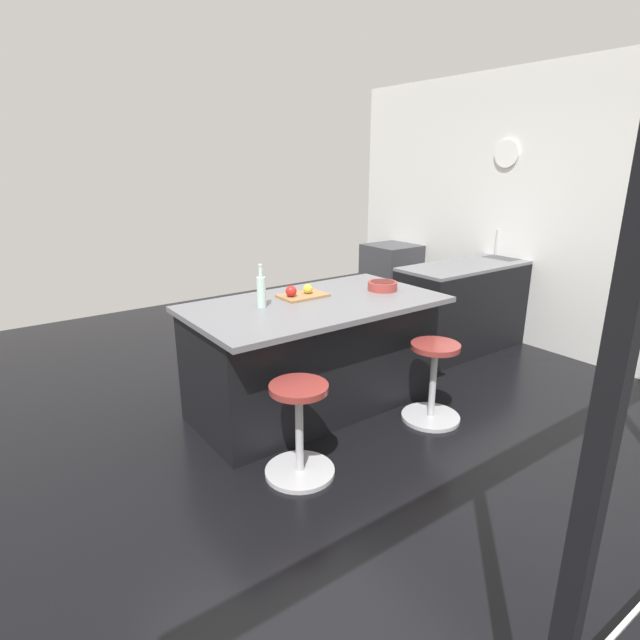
{
  "coord_description": "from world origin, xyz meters",
  "views": [
    {
      "loc": [
        1.99,
        2.94,
        1.88
      ],
      "look_at": [
        -0.12,
        0.04,
        0.75
      ],
      "focal_mm": 28.3,
      "sensor_mm": 36.0,
      "label": 1
    }
  ],
  "objects": [
    {
      "name": "oven_range",
      "position": [
        -2.52,
        -1.69,
        0.43
      ],
      "size": [
        0.6,
        0.61,
        0.87
      ],
      "color": "#38383D",
      "rests_on": "ground_plane"
    },
    {
      "name": "ground_plane",
      "position": [
        0.0,
        0.0,
        0.0
      ],
      "size": [
        7.46,
        7.46,
        0.0
      ],
      "primitive_type": "plane",
      "color": "black"
    },
    {
      "name": "interior_partition_left",
      "position": [
        -2.87,
        -0.0,
        1.39
      ],
      "size": [
        0.15,
        5.0,
        2.79
      ],
      "color": "silver",
      "rests_on": "ground_plane"
    },
    {
      "name": "apple_yellow",
      "position": [
        -0.16,
        -0.18,
        0.94
      ],
      "size": [
        0.07,
        0.07,
        0.07
      ],
      "primitive_type": "sphere",
      "color": "gold",
      "rests_on": "cutting_board"
    },
    {
      "name": "stool_by_window",
      "position": [
        -0.72,
        0.65,
        0.29
      ],
      "size": [
        0.44,
        0.44,
        0.61
      ],
      "color": "#B7B7BC",
      "rests_on": "ground_plane"
    },
    {
      "name": "kitchen_island",
      "position": [
        -0.12,
        -0.06,
        0.45
      ],
      "size": [
        1.91,
        1.06,
        0.88
      ],
      "color": "black",
      "rests_on": "ground_plane"
    },
    {
      "name": "sink_cabinet",
      "position": [
        -2.52,
        -0.22,
        0.46
      ],
      "size": [
        2.24,
        0.6,
        1.18
      ],
      "color": "black",
      "rests_on": "ground_plane"
    },
    {
      "name": "apple_red",
      "position": [
        -0.01,
        -0.18,
        0.94
      ],
      "size": [
        0.08,
        0.08,
        0.08
      ],
      "primitive_type": "sphere",
      "color": "red",
      "rests_on": "cutting_board"
    },
    {
      "name": "cutting_board",
      "position": [
        -0.12,
        -0.18,
        0.89
      ],
      "size": [
        0.36,
        0.24,
        0.02
      ],
      "primitive_type": "cube",
      "color": "olive",
      "rests_on": "kitchen_island"
    },
    {
      "name": "stool_middle",
      "position": [
        0.48,
        0.65,
        0.29
      ],
      "size": [
        0.44,
        0.44,
        0.61
      ],
      "color": "#B7B7BC",
      "rests_on": "ground_plane"
    },
    {
      "name": "water_bottle",
      "position": [
        0.28,
        -0.11,
        1.0
      ],
      "size": [
        0.06,
        0.06,
        0.31
      ],
      "color": "silver",
      "rests_on": "kitchen_island"
    },
    {
      "name": "fruit_bowl",
      "position": [
        -0.76,
        0.02,
        0.92
      ],
      "size": [
        0.24,
        0.24,
        0.07
      ],
      "color": "#993833",
      "rests_on": "kitchen_island"
    }
  ]
}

